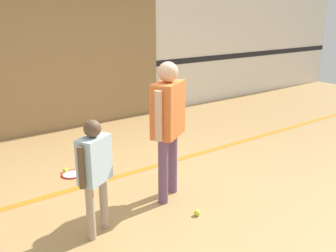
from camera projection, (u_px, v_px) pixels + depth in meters
name	position (u px, v px, depth m)	size (l,w,h in m)	color
ground_plane	(173.00, 195.00, 4.43)	(16.00, 16.00, 0.00)	tan
wall_back	(60.00, 40.00, 6.50)	(16.00, 0.07, 3.20)	silver
wall_panel	(78.00, 65.00, 6.74)	(3.37, 0.05, 2.30)	#93754C
floor_stripe	(137.00, 171.00, 5.07)	(14.40, 0.10, 0.01)	orange
person_instructor	(168.00, 117.00, 4.10)	(0.52, 0.44, 1.58)	#6B4C70
person_student_left	(95.00, 166.00, 3.46)	(0.39, 0.31, 1.16)	tan
racket_spare_on_floor	(74.00, 174.00, 4.95)	(0.45, 0.49, 0.03)	red
tennis_ball_near_instructor	(197.00, 213.00, 3.97)	(0.07, 0.07, 0.07)	#CCE038
tennis_ball_by_spare_racket	(65.00, 170.00, 5.03)	(0.07, 0.07, 0.07)	#CCE038
tennis_ball_stray_left	(167.00, 161.00, 5.33)	(0.07, 0.07, 0.07)	#CCE038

